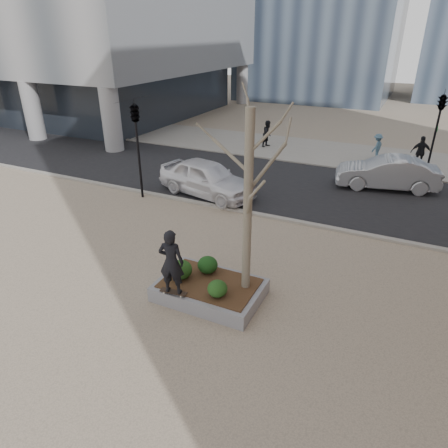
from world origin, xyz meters
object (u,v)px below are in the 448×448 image
at_px(skateboarder, 171,262).
at_px(skateboard, 173,293).
at_px(police_car, 207,178).
at_px(planter, 210,290).

bearing_deg(skateboarder, skateboard, -12.59).
xyz_separation_m(skateboarder, police_car, (-3.16, 8.01, -0.62)).
relative_size(skateboarder, police_car, 0.39).
distance_m(skateboard, police_car, 8.62).
distance_m(skateboard, skateboarder, 0.99).
height_order(planter, police_car, police_car).
relative_size(skateboard, skateboarder, 0.41).
relative_size(planter, skateboard, 3.85).
distance_m(planter, police_car, 8.13).
bearing_deg(skateboarder, police_car, -81.03).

